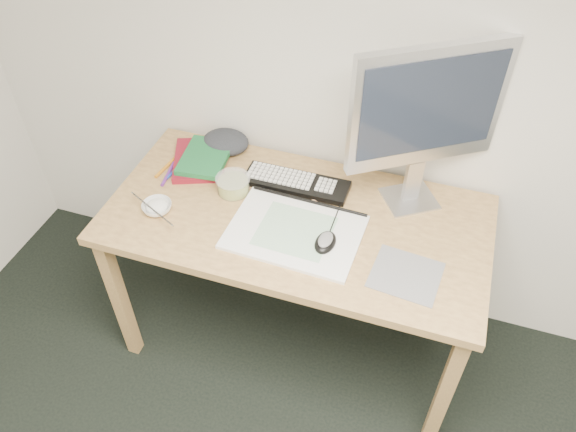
{
  "coord_description": "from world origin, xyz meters",
  "views": [
    {
      "loc": [
        0.17,
        0.02,
        2.18
      ],
      "look_at": [
        -0.27,
        1.34,
        0.83
      ],
      "focal_mm": 35.0,
      "sensor_mm": 36.0,
      "label": 1
    }
  ],
  "objects_px": {
    "rice_bowl": "(157,207)",
    "sketchpad": "(295,232)",
    "keyboard": "(296,183)",
    "monitor": "(427,111)",
    "desk": "(296,232)"
  },
  "relations": [
    {
      "from": "desk",
      "to": "keyboard",
      "type": "relative_size",
      "value": 3.43
    },
    {
      "from": "desk",
      "to": "monitor",
      "type": "xyz_separation_m",
      "value": [
        0.38,
        0.22,
        0.48
      ]
    },
    {
      "from": "rice_bowl",
      "to": "sketchpad",
      "type": "bearing_deg",
      "value": 5.53
    },
    {
      "from": "monitor",
      "to": "rice_bowl",
      "type": "xyz_separation_m",
      "value": [
        -0.87,
        -0.36,
        -0.38
      ]
    },
    {
      "from": "keyboard",
      "to": "monitor",
      "type": "relative_size",
      "value": 0.65
    },
    {
      "from": "sketchpad",
      "to": "keyboard",
      "type": "xyz_separation_m",
      "value": [
        -0.07,
        0.25,
        0.01
      ]
    },
    {
      "from": "sketchpad",
      "to": "rice_bowl",
      "type": "relative_size",
      "value": 4.23
    },
    {
      "from": "desk",
      "to": "monitor",
      "type": "relative_size",
      "value": 2.23
    },
    {
      "from": "desk",
      "to": "sketchpad",
      "type": "distance_m",
      "value": 0.12
    },
    {
      "from": "keyboard",
      "to": "rice_bowl",
      "type": "xyz_separation_m",
      "value": [
        -0.44,
        -0.3,
        0.01
      ]
    },
    {
      "from": "sketchpad",
      "to": "rice_bowl",
      "type": "xyz_separation_m",
      "value": [
        -0.52,
        -0.05,
        0.01
      ]
    },
    {
      "from": "sketchpad",
      "to": "keyboard",
      "type": "distance_m",
      "value": 0.26
    },
    {
      "from": "sketchpad",
      "to": "rice_bowl",
      "type": "bearing_deg",
      "value": -172.41
    },
    {
      "from": "desk",
      "to": "keyboard",
      "type": "xyz_separation_m",
      "value": [
        -0.05,
        0.16,
        0.09
      ]
    },
    {
      "from": "monitor",
      "to": "rice_bowl",
      "type": "height_order",
      "value": "monitor"
    }
  ]
}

